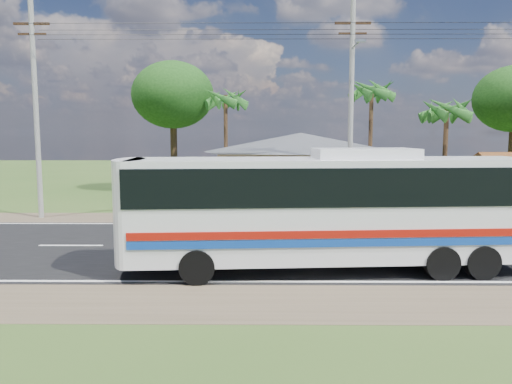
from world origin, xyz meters
The scene contains 10 objects.
ground centered at (0.00, 0.00, 0.00)m, with size 120.00×120.00×0.00m, color #2A4619.
road centered at (0.00, 0.00, 0.01)m, with size 120.00×16.00×0.03m.
house centered at (1.00, 13.00, 2.64)m, with size 12.40×10.00×5.00m.
utility_poles centered at (2.67, 6.49, 5.77)m, with size 32.80×2.22×11.00m.
palm_near centered at (9.50, 11.00, 5.71)m, with size 2.80×2.80×6.70m.
palm_mid centered at (6.00, 15.50, 7.16)m, with size 2.80×2.80×8.20m.
palm_far centered at (-4.00, 16.00, 6.68)m, with size 2.80×2.80×7.70m.
tree_behind_house centered at (-8.00, 18.00, 7.12)m, with size 6.00×6.00×9.61m.
coach_bus centered at (0.66, -3.42, 2.24)m, with size 12.78×3.55×3.92m.
motorcycle centered at (9.11, 7.57, 0.51)m, with size 0.68×1.94×1.02m, color black.
Camera 1 is at (-1.59, -19.05, 4.42)m, focal length 35.00 mm.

